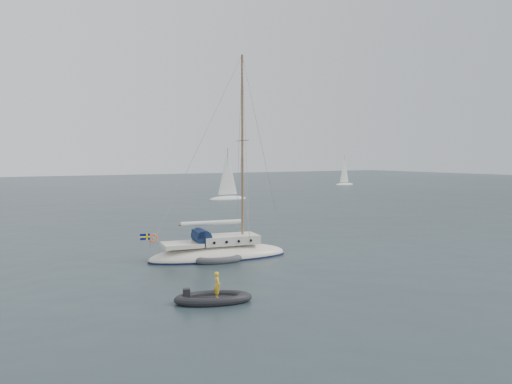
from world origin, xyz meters
TOP-DOWN VIEW (x-y plane):
  - ground at (0.00, 0.00)m, footprint 300.00×300.00m
  - sailboat at (-3.48, 1.50)m, footprint 9.67×2.90m
  - dinghy at (-4.05, 0.36)m, footprint 3.06×1.38m
  - rib at (-8.06, -7.23)m, footprint 3.57×1.62m
  - distant_yacht_b at (57.99, 61.59)m, footprint 5.49×2.93m
  - distant_yacht_c at (17.01, 40.46)m, footprint 6.34×3.38m

SIDE VIEW (x-z plane):
  - ground at x=0.00m, z-range 0.00..0.00m
  - dinghy at x=-4.05m, z-range -0.03..0.41m
  - rib at x=-8.06m, z-range -0.49..0.93m
  - sailboat at x=-3.48m, z-range -5.85..7.93m
  - distant_yacht_b at x=57.99m, z-range -0.53..6.74m
  - distant_yacht_c at x=17.01m, z-range -0.61..7.79m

